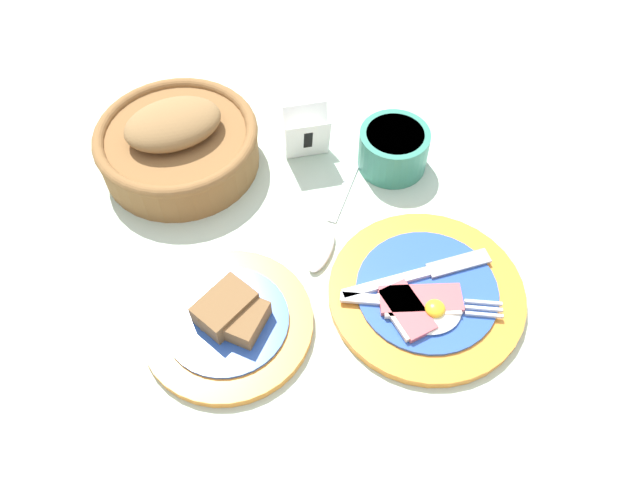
# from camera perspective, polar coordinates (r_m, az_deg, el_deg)

# --- Properties ---
(ground_plane) EXTENTS (3.00, 3.00, 0.00)m
(ground_plane) POSITION_cam_1_polar(r_m,az_deg,el_deg) (0.73, 0.88, -6.45)
(ground_plane) COLOR #B7CCB7
(breakfast_plate) EXTENTS (0.23, 0.23, 0.03)m
(breakfast_plate) POSITION_cam_1_polar(r_m,az_deg,el_deg) (0.74, 9.62, -4.93)
(breakfast_plate) COLOR orange
(breakfast_plate) RESTS_ON ground_plane
(bread_plate) EXTENTS (0.20, 0.20, 0.04)m
(bread_plate) POSITION_cam_1_polar(r_m,az_deg,el_deg) (0.72, -8.38, -7.32)
(bread_plate) COLOR orange
(bread_plate) RESTS_ON ground_plane
(sugar_cup) EXTENTS (0.09, 0.09, 0.06)m
(sugar_cup) POSITION_cam_1_polar(r_m,az_deg,el_deg) (0.85, 6.73, 8.35)
(sugar_cup) COLOR #337F6B
(sugar_cup) RESTS_ON ground_plane
(bread_basket) EXTENTS (0.22, 0.22, 0.10)m
(bread_basket) POSITION_cam_1_polar(r_m,az_deg,el_deg) (0.86, -12.88, 8.67)
(bread_basket) COLOR brown
(bread_basket) RESTS_ON ground_plane
(number_card) EXTENTS (0.06, 0.05, 0.07)m
(number_card) POSITION_cam_1_polar(r_m,az_deg,el_deg) (0.86, -1.37, 9.58)
(number_card) COLOR white
(number_card) RESTS_ON ground_plane
(teaspoon_by_saucer) EXTENTS (0.10, 0.18, 0.01)m
(teaspoon_by_saucer) POSITION_cam_1_polar(r_m,az_deg,el_deg) (0.79, 0.52, 0.56)
(teaspoon_by_saucer) COLOR silver
(teaspoon_by_saucer) RESTS_ON ground_plane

